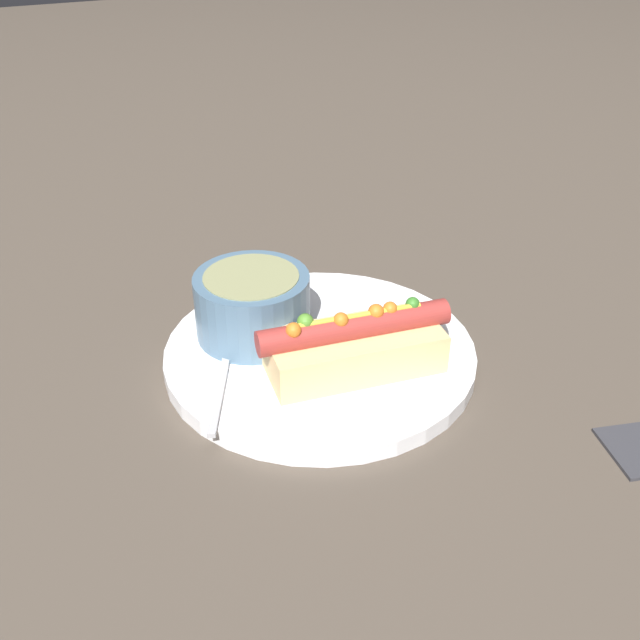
{
  "coord_description": "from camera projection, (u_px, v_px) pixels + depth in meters",
  "views": [
    {
      "loc": [
        -0.23,
        -0.5,
        0.39
      ],
      "look_at": [
        0.0,
        0.0,
        0.04
      ],
      "focal_mm": 42.0,
      "sensor_mm": 36.0,
      "label": 1
    }
  ],
  "objects": [
    {
      "name": "spoon",
      "position": [
        230.0,
        337.0,
        0.68
      ],
      "size": [
        0.09,
        0.17,
        0.01
      ],
      "rotation": [
        0.0,
        0.0,
        1.13
      ],
      "color": "#B7B7BC",
      "rests_on": "dinner_plate"
    },
    {
      "name": "dinner_plate",
      "position": [
        320.0,
        354.0,
        0.67
      ],
      "size": [
        0.28,
        0.28,
        0.01
      ],
      "color": "white",
      "rests_on": "ground_plane"
    },
    {
      "name": "ground_plane",
      "position": [
        320.0,
        361.0,
        0.68
      ],
      "size": [
        4.0,
        4.0,
        0.0
      ],
      "primitive_type": "plane",
      "color": "#4C4238"
    },
    {
      "name": "hot_dog",
      "position": [
        354.0,
        345.0,
        0.63
      ],
      "size": [
        0.17,
        0.08,
        0.06
      ],
      "rotation": [
        0.0,
        0.0,
        -0.12
      ],
      "color": "#E5C17F",
      "rests_on": "dinner_plate"
    },
    {
      "name": "soup_bowl",
      "position": [
        252.0,
        302.0,
        0.67
      ],
      "size": [
        0.1,
        0.1,
        0.06
      ],
      "color": "slate",
      "rests_on": "dinner_plate"
    }
  ]
}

